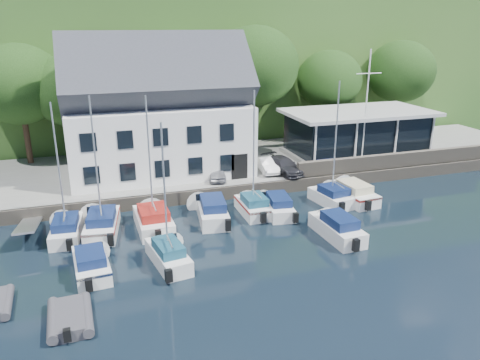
{
  "coord_description": "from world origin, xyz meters",
  "views": [
    {
      "loc": [
        -12.26,
        -20.64,
        12.68
      ],
      "look_at": [
        -2.59,
        9.0,
        2.13
      ],
      "focal_mm": 35.0,
      "sensor_mm": 36.0,
      "label": 1
    }
  ],
  "objects_px": {
    "flagpole": "(366,109)",
    "boat_r2_3": "(337,225)",
    "boat_r1_1": "(96,163)",
    "boat_r1_4": "(254,154)",
    "boat_r1_0": "(59,173)",
    "boat_r2_1": "(165,190)",
    "car_silver": "(217,172)",
    "car_white": "(267,165)",
    "car_dgrey": "(283,165)",
    "boat_r1_3": "(212,208)",
    "dinghy_1": "(70,316)",
    "boat_r1_7": "(352,191)",
    "boat_r2_0": "(91,261)",
    "harbor_building": "(159,119)",
    "boat_r1_2": "(149,159)",
    "boat_r1_5": "(277,204)",
    "boat_r1_6": "(335,147)",
    "car_blue": "(320,158)",
    "club_pavilion": "(357,133)"
  },
  "relations": [
    {
      "from": "flagpole",
      "to": "boat_r2_3",
      "type": "distance_m",
      "value": 14.13
    },
    {
      "from": "boat_r1_1",
      "to": "boat_r2_3",
      "type": "xyz_separation_m",
      "value": [
        13.79,
        -5.21,
        -3.8
      ]
    },
    {
      "from": "boat_r1_4",
      "to": "boat_r1_0",
      "type": "bearing_deg",
      "value": 179.74
    },
    {
      "from": "boat_r1_1",
      "to": "boat_r2_1",
      "type": "distance_m",
      "value": 6.3
    },
    {
      "from": "car_silver",
      "to": "boat_r2_3",
      "type": "xyz_separation_m",
      "value": [
        4.81,
        -10.36,
        -0.77
      ]
    },
    {
      "from": "car_white",
      "to": "boat_r2_3",
      "type": "height_order",
      "value": "car_white"
    },
    {
      "from": "car_white",
      "to": "car_dgrey",
      "type": "bearing_deg",
      "value": -28.08
    },
    {
      "from": "boat_r1_3",
      "to": "boat_r1_1",
      "type": "bearing_deg",
      "value": -172.75
    },
    {
      "from": "car_dgrey",
      "to": "boat_r2_1",
      "type": "distance_m",
      "value": 15.6
    },
    {
      "from": "car_dgrey",
      "to": "dinghy_1",
      "type": "distance_m",
      "value": 21.84
    },
    {
      "from": "boat_r1_7",
      "to": "boat_r2_0",
      "type": "distance_m",
      "value": 19.49
    },
    {
      "from": "car_dgrey",
      "to": "harbor_building",
      "type": "bearing_deg",
      "value": 144.79
    },
    {
      "from": "boat_r2_3",
      "to": "car_white",
      "type": "bearing_deg",
      "value": 89.59
    },
    {
      "from": "boat_r1_2",
      "to": "boat_r1_3",
      "type": "relative_size",
      "value": 1.36
    },
    {
      "from": "boat_r1_7",
      "to": "boat_r1_1",
      "type": "bearing_deg",
      "value": 175.6
    },
    {
      "from": "car_white",
      "to": "boat_r1_1",
      "type": "distance_m",
      "value": 14.89
    },
    {
      "from": "dinghy_1",
      "to": "flagpole",
      "type": "bearing_deg",
      "value": 29.19
    },
    {
      "from": "dinghy_1",
      "to": "boat_r1_3",
      "type": "bearing_deg",
      "value": 43.79
    },
    {
      "from": "boat_r1_1",
      "to": "boat_r1_5",
      "type": "distance_m",
      "value": 12.42
    },
    {
      "from": "boat_r2_0",
      "to": "dinghy_1",
      "type": "relative_size",
      "value": 1.7
    },
    {
      "from": "boat_r1_5",
      "to": "boat_r2_1",
      "type": "bearing_deg",
      "value": -141.2
    },
    {
      "from": "boat_r1_0",
      "to": "boat_r1_2",
      "type": "distance_m",
      "value": 5.33
    },
    {
      "from": "boat_r1_4",
      "to": "boat_r2_0",
      "type": "xyz_separation_m",
      "value": [
        -10.88,
        -4.95,
        -3.65
      ]
    },
    {
      "from": "boat_r1_0",
      "to": "boat_r2_3",
      "type": "bearing_deg",
      "value": -12.73
    },
    {
      "from": "boat_r1_6",
      "to": "dinghy_1",
      "type": "bearing_deg",
      "value": -161.44
    },
    {
      "from": "boat_r1_3",
      "to": "boat_r1_7",
      "type": "height_order",
      "value": "boat_r1_3"
    },
    {
      "from": "boat_r1_0",
      "to": "boat_r1_4",
      "type": "distance_m",
      "value": 12.23
    },
    {
      "from": "boat_r1_5",
      "to": "harbor_building",
      "type": "bearing_deg",
      "value": 134.69
    },
    {
      "from": "boat_r1_7",
      "to": "flagpole",
      "type": "bearing_deg",
      "value": 47.73
    },
    {
      "from": "boat_r1_2",
      "to": "boat_r1_7",
      "type": "xyz_separation_m",
      "value": [
        14.85,
        0.55,
        -3.93
      ]
    },
    {
      "from": "boat_r1_4",
      "to": "car_dgrey",
      "type": "bearing_deg",
      "value": 49.82
    },
    {
      "from": "car_blue",
      "to": "flagpole",
      "type": "height_order",
      "value": "flagpole"
    },
    {
      "from": "boat_r1_0",
      "to": "boat_r2_0",
      "type": "height_order",
      "value": "boat_r1_0"
    },
    {
      "from": "car_white",
      "to": "boat_r1_5",
      "type": "relative_size",
      "value": 0.59
    },
    {
      "from": "club_pavilion",
      "to": "flagpole",
      "type": "height_order",
      "value": "flagpole"
    },
    {
      "from": "car_silver",
      "to": "boat_r1_5",
      "type": "bearing_deg",
      "value": -50.42
    },
    {
      "from": "club_pavilion",
      "to": "boat_r1_6",
      "type": "relative_size",
      "value": 1.54
    },
    {
      "from": "car_silver",
      "to": "boat_r1_0",
      "type": "height_order",
      "value": "boat_r1_0"
    },
    {
      "from": "car_white",
      "to": "boat_r2_1",
      "type": "xyz_separation_m",
      "value": [
        -10.12,
        -11.18,
        2.74
      ]
    },
    {
      "from": "boat_r1_5",
      "to": "boat_r2_3",
      "type": "bearing_deg",
      "value": -58.7
    },
    {
      "from": "club_pavilion",
      "to": "boat_r1_3",
      "type": "relative_size",
      "value": 1.92
    },
    {
      "from": "flagpole",
      "to": "boat_r1_5",
      "type": "height_order",
      "value": "flagpole"
    },
    {
      "from": "car_white",
      "to": "flagpole",
      "type": "distance_m",
      "value": 9.55
    },
    {
      "from": "boat_r1_0",
      "to": "dinghy_1",
      "type": "xyz_separation_m",
      "value": [
        0.33,
        -9.37,
        -3.82
      ]
    },
    {
      "from": "car_dgrey",
      "to": "flagpole",
      "type": "height_order",
      "value": "flagpole"
    },
    {
      "from": "club_pavilion",
      "to": "car_blue",
      "type": "distance_m",
      "value": 5.3
    },
    {
      "from": "boat_r1_7",
      "to": "boat_r1_4",
      "type": "bearing_deg",
      "value": 176.83
    },
    {
      "from": "boat_r2_3",
      "to": "boat_r1_1",
      "type": "bearing_deg",
      "value": 156.8
    },
    {
      "from": "harbor_building",
      "to": "car_blue",
      "type": "relative_size",
      "value": 3.9
    },
    {
      "from": "car_white",
      "to": "boat_r1_2",
      "type": "relative_size",
      "value": 0.38
    }
  ]
}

